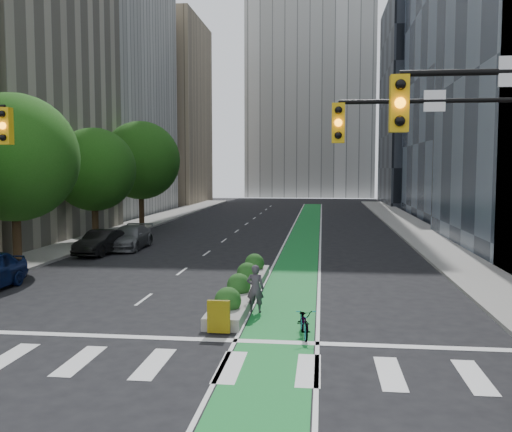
% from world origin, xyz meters
% --- Properties ---
extents(ground, '(160.00, 160.00, 0.00)m').
position_xyz_m(ground, '(0.00, 0.00, 0.00)').
color(ground, black).
rests_on(ground, ground).
extents(sidewalk_left, '(3.60, 90.00, 0.15)m').
position_xyz_m(sidewalk_left, '(-11.80, 25.00, 0.07)').
color(sidewalk_left, gray).
rests_on(sidewalk_left, ground).
extents(sidewalk_right, '(3.60, 90.00, 0.15)m').
position_xyz_m(sidewalk_right, '(11.80, 25.00, 0.07)').
color(sidewalk_right, gray).
rests_on(sidewalk_right, ground).
extents(bike_lane_paint, '(2.20, 70.00, 0.01)m').
position_xyz_m(bike_lane_paint, '(3.00, 30.00, 0.01)').
color(bike_lane_paint, '#167E30').
rests_on(bike_lane_paint, ground).
extents(building_tan_far, '(14.00, 16.00, 26.00)m').
position_xyz_m(building_tan_far, '(-20.00, 66.00, 13.00)').
color(building_tan_far, tan).
rests_on(building_tan_far, ground).
extents(building_glass_far, '(14.00, 24.00, 42.00)m').
position_xyz_m(building_glass_far, '(21.00, 45.00, 21.00)').
color(building_glass_far, '#19212D').
rests_on(building_glass_far, ground).
extents(building_dark_end, '(14.00, 18.00, 28.00)m').
position_xyz_m(building_dark_end, '(20.00, 68.00, 14.00)').
color(building_dark_end, black).
rests_on(building_dark_end, ground).
extents(building_distant, '(22.00, 16.00, 70.00)m').
position_xyz_m(building_distant, '(2.00, 90.00, 35.00)').
color(building_distant, silver).
rests_on(building_distant, ground).
extents(tree_mid, '(6.40, 6.40, 8.78)m').
position_xyz_m(tree_mid, '(-11.00, 12.00, 5.57)').
color(tree_mid, black).
rests_on(tree_mid, ground).
extents(tree_midfar, '(5.60, 5.60, 7.76)m').
position_xyz_m(tree_midfar, '(-11.00, 22.00, 4.95)').
color(tree_midfar, black).
rests_on(tree_midfar, ground).
extents(tree_far, '(6.60, 6.60, 9.00)m').
position_xyz_m(tree_far, '(-11.00, 32.00, 5.69)').
color(tree_far, black).
rests_on(tree_far, ground).
extents(signal_right, '(5.82, 0.51, 7.20)m').
position_xyz_m(signal_right, '(8.67, 0.47, 4.80)').
color(signal_right, black).
rests_on(signal_right, ground).
extents(median_planter, '(1.20, 10.26, 1.10)m').
position_xyz_m(median_planter, '(1.20, 7.04, 0.37)').
color(median_planter, gray).
rests_on(median_planter, ground).
extents(bicycle, '(0.82, 1.76, 0.89)m').
position_xyz_m(bicycle, '(3.80, 1.92, 0.45)').
color(bicycle, gray).
rests_on(bicycle, ground).
extents(cyclist, '(0.64, 0.44, 1.69)m').
position_xyz_m(cyclist, '(2.00, 4.55, 0.85)').
color(cyclist, '#3E3742').
rests_on(cyclist, ground).
extents(parked_car_left_mid, '(1.92, 4.45, 1.42)m').
position_xyz_m(parked_car_left_mid, '(-8.57, 16.90, 0.71)').
color(parked_car_left_mid, black).
rests_on(parked_car_left_mid, ground).
extents(parked_car_left_far, '(2.16, 5.04, 1.45)m').
position_xyz_m(parked_car_left_far, '(-7.68, 19.29, 0.72)').
color(parked_car_left_far, '#535557').
rests_on(parked_car_left_far, ground).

